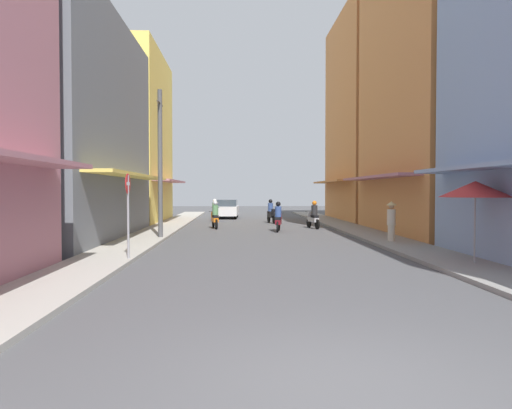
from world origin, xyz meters
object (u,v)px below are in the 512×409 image
object	(u,v)px
motorbike_black	(271,212)
street_sign_no_entry	(128,205)
motorbike_orange	(215,216)
pedestrian_foreground	(391,220)
motorbike_silver	(313,216)
vendor_umbrella	(475,189)
motorbike_maroon	(278,218)
parked_car	(227,209)
utility_pole	(160,163)
motorbike_blue	(215,211)

from	to	relation	value
motorbike_black	street_sign_no_entry	xyz separation A→B (m)	(-5.51, -16.94, 1.01)
motorbike_orange	pedestrian_foreground	distance (m)	11.00
motorbike_orange	motorbike_silver	bearing A→B (deg)	-2.06
motorbike_black	vendor_umbrella	size ratio (longest dim) A/B	0.74
motorbike_black	motorbike_maroon	bearing A→B (deg)	-90.79
parked_car	vendor_umbrella	distance (m)	25.15
motorbike_silver	vendor_umbrella	size ratio (longest dim) A/B	0.74
motorbike_orange	utility_pole	size ratio (longest dim) A/B	0.27
motorbike_blue	motorbike_maroon	xyz separation A→B (m)	(3.73, -8.48, 0.00)
utility_pole	motorbike_orange	bearing A→B (deg)	70.92
motorbike_black	vendor_umbrella	xyz separation A→B (m)	(4.38, -18.23, 1.48)
motorbike_blue	motorbike_maroon	bearing A→B (deg)	-66.27
motorbike_silver	street_sign_no_entry	distance (m)	14.54
motorbike_maroon	motorbike_black	distance (m)	6.43
parked_car	pedestrian_foreground	bearing A→B (deg)	-68.89
motorbike_maroon	street_sign_no_entry	size ratio (longest dim) A/B	0.68
motorbike_orange	street_sign_no_entry	distance (m)	12.78
parked_car	street_sign_no_entry	size ratio (longest dim) A/B	1.57
motorbike_black	vendor_umbrella	distance (m)	18.81
motorbike_blue	motorbike_black	distance (m)	4.33
pedestrian_foreground	utility_pole	xyz separation A→B (m)	(-9.54, 2.04, 2.37)
motorbike_blue	pedestrian_foreground	distance (m)	16.43
motorbike_blue	motorbike_orange	bearing A→B (deg)	-87.35
pedestrian_foreground	motorbike_blue	bearing A→B (deg)	118.16
motorbike_maroon	motorbike_orange	xyz separation A→B (m)	(-3.43, 2.07, 0.00)
parked_car	utility_pole	world-z (taller)	utility_pole
motorbike_blue	parked_car	distance (m)	3.77
motorbike_black	utility_pole	world-z (taller)	utility_pole
motorbike_silver	motorbike_blue	bearing A→B (deg)	131.62
motorbike_blue	pedestrian_foreground	xyz separation A→B (m)	(7.75, -14.49, 0.26)
vendor_umbrella	parked_car	bearing A→B (deg)	107.29
motorbike_maroon	parked_car	xyz separation A→B (m)	(-2.99, 12.18, 0.04)
motorbike_maroon	pedestrian_foreground	world-z (taller)	pedestrian_foreground
motorbike_orange	street_sign_no_entry	bearing A→B (deg)	-98.98
motorbike_blue	motorbike_silver	bearing A→B (deg)	-48.38
utility_pole	street_sign_no_entry	size ratio (longest dim) A/B	2.46
motorbike_blue	utility_pole	bearing A→B (deg)	-98.19
motorbike_blue	parked_car	size ratio (longest dim) A/B	0.43
motorbike_orange	vendor_umbrella	bearing A→B (deg)	-60.33
motorbike_orange	vendor_umbrella	size ratio (longest dim) A/B	0.74
motorbike_blue	motorbike_black	bearing A→B (deg)	-28.18
pedestrian_foreground	vendor_umbrella	distance (m)	5.93
motorbike_orange	pedestrian_foreground	size ratio (longest dim) A/B	1.04
motorbike_black	vendor_umbrella	world-z (taller)	vendor_umbrella
pedestrian_foreground	vendor_umbrella	size ratio (longest dim) A/B	0.71
motorbike_silver	street_sign_no_entry	bearing A→B (deg)	-121.43
motorbike_maroon	motorbike_black	xyz separation A→B (m)	(0.09, 6.43, 0.00)
motorbike_silver	vendor_umbrella	xyz separation A→B (m)	(2.32, -13.67, 1.48)
street_sign_no_entry	motorbike_silver	bearing A→B (deg)	58.57
motorbike_silver	street_sign_no_entry	world-z (taller)	street_sign_no_entry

